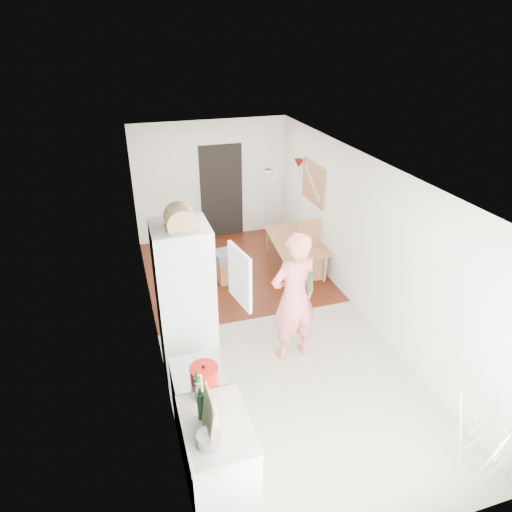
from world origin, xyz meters
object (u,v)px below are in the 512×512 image
person (295,287)px  dining_chair (312,251)px  drying_rack (492,439)px  stool (227,271)px  dining_table (296,255)px

person → dining_chair: (1.15, 2.01, -0.59)m
person → drying_rack: person is taller
dining_chair → stool: (-1.52, 0.25, -0.31)m
dining_table → drying_rack: (0.18, -4.81, 0.21)m
dining_chair → person: bearing=-113.6°
person → drying_rack: bearing=108.6°
stool → drying_rack: size_ratio=0.47×
dining_table → drying_rack: bearing=-172.0°
stool → dining_chair: bearing=-9.2°
dining_table → drying_rack: drying_rack is taller
person → dining_table: bearing=-121.9°
person → stool: size_ratio=5.24×
dining_table → drying_rack: size_ratio=1.49×
stool → dining_table: bearing=8.3°
drying_rack → stool: bearing=89.7°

